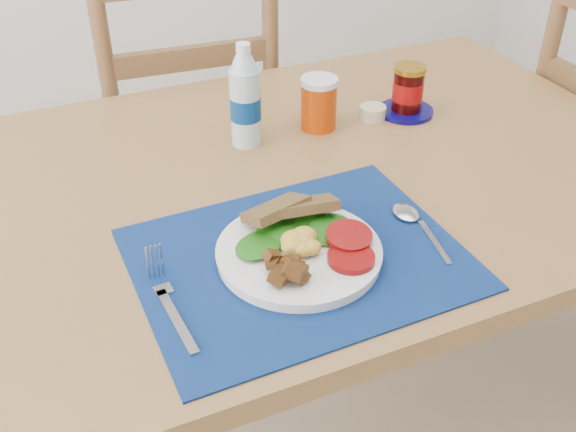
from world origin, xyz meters
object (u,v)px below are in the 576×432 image
object	(u,v)px
juice_glass	(319,105)
jam_on_saucer	(408,93)
breakfast_plate	(297,251)
water_bottle	(245,101)
chair_far	(186,99)

from	to	relation	value
juice_glass	jam_on_saucer	xyz separation A→B (m)	(0.19, -0.02, -0.00)
breakfast_plate	water_bottle	bearing A→B (deg)	74.22
chair_far	juice_glass	distance (m)	0.57
chair_far	jam_on_saucer	bearing A→B (deg)	125.39
chair_far	breakfast_plate	world-z (taller)	chair_far
breakfast_plate	juice_glass	xyz separation A→B (m)	(0.22, 0.37, 0.03)
chair_far	jam_on_saucer	size ratio (longest dim) A/B	10.67
juice_glass	jam_on_saucer	distance (m)	0.20
breakfast_plate	chair_far	bearing A→B (deg)	78.41
water_bottle	juice_glass	xyz separation A→B (m)	(0.15, 0.00, -0.04)
breakfast_plate	jam_on_saucer	xyz separation A→B (m)	(0.41, 0.36, 0.02)
water_bottle	juice_glass	size ratio (longest dim) A/B	2.03
chair_far	water_bottle	world-z (taller)	chair_far
chair_far	jam_on_saucer	xyz separation A→B (m)	(0.33, -0.54, 0.18)
chair_far	water_bottle	bearing A→B (deg)	91.68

